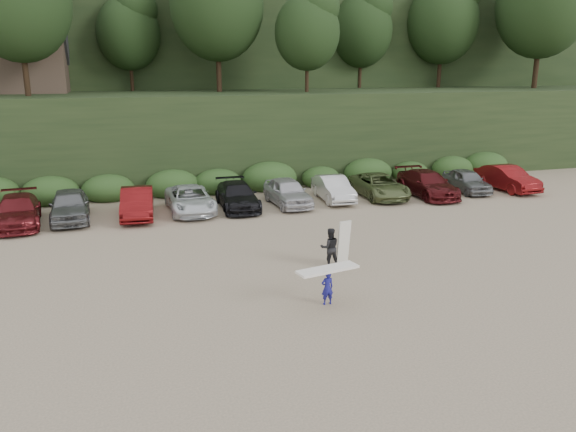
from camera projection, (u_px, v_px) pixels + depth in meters
name	position (u px, v px, depth m)	size (l,w,h in m)	color
ground	(264.00, 270.00, 22.04)	(120.00, 120.00, 0.00)	tan
hillside_backdrop	(161.00, 28.00, 52.23)	(90.00, 41.50, 28.00)	black
parked_cars	(220.00, 197.00, 31.17)	(39.56, 5.86, 1.62)	silver
child_surfer	(327.00, 280.00, 18.69)	(2.23, 1.02, 1.29)	navy
adult_surfer	(331.00, 247.00, 22.29)	(1.27, 0.71, 1.88)	black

